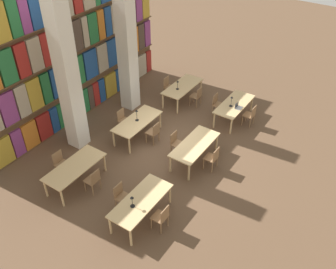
{
  "coord_description": "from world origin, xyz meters",
  "views": [
    {
      "loc": [
        -8.97,
        -6.15,
        8.85
      ],
      "look_at": [
        0.0,
        -0.13,
        0.67
      ],
      "focal_mm": 40.0,
      "sensor_mm": 36.0,
      "label": 1
    }
  ],
  "objects_px": {
    "reading_table_5": "(183,87)",
    "chair_10": "(197,96)",
    "pillar_center": "(126,40)",
    "desk_lamp_0": "(132,200)",
    "desk_lamp_2": "(137,113)",
    "chair_0": "(161,217)",
    "chair_3": "(176,143)",
    "reading_table_4": "(137,122)",
    "reading_table_0": "(141,202)",
    "chair_8": "(154,132)",
    "reading_table_2": "(234,105)",
    "chair_1": "(122,196)",
    "reading_table_1": "(195,146)",
    "pillar_left": "(67,72)",
    "laptop": "(238,107)",
    "chair_9": "(123,119)",
    "chair_6": "(93,180)",
    "desk_lamp_3": "(178,83)",
    "reading_table_3": "(75,168)",
    "chair_11": "(168,86)",
    "chair_2": "(213,158)",
    "chair_5": "(217,104)",
    "chair_7": "(61,163)"
  },
  "relations": [
    {
      "from": "chair_9",
      "to": "reading_table_5",
      "type": "relative_size",
      "value": 0.42
    },
    {
      "from": "chair_6",
      "to": "desk_lamp_3",
      "type": "relative_size",
      "value": 2.14
    },
    {
      "from": "chair_3",
      "to": "chair_6",
      "type": "height_order",
      "value": "same"
    },
    {
      "from": "chair_1",
      "to": "chair_10",
      "type": "height_order",
      "value": "same"
    },
    {
      "from": "chair_2",
      "to": "reading_table_4",
      "type": "bearing_deg",
      "value": 89.28
    },
    {
      "from": "chair_3",
      "to": "reading_table_4",
      "type": "height_order",
      "value": "chair_3"
    },
    {
      "from": "desk_lamp_0",
      "to": "chair_8",
      "type": "height_order",
      "value": "desk_lamp_0"
    },
    {
      "from": "reading_table_0",
      "to": "reading_table_5",
      "type": "height_order",
      "value": "same"
    },
    {
      "from": "pillar_center",
      "to": "reading_table_3",
      "type": "relative_size",
      "value": 2.83
    },
    {
      "from": "chair_2",
      "to": "chair_8",
      "type": "bearing_deg",
      "value": 88.17
    },
    {
      "from": "pillar_center",
      "to": "chair_11",
      "type": "relative_size",
      "value": 6.69
    },
    {
      "from": "reading_table_4",
      "to": "chair_11",
      "type": "bearing_deg",
      "value": 12.61
    },
    {
      "from": "pillar_center",
      "to": "reading_table_2",
      "type": "bearing_deg",
      "value": -69.47
    },
    {
      "from": "reading_table_1",
      "to": "chair_8",
      "type": "height_order",
      "value": "chair_8"
    },
    {
      "from": "pillar_left",
      "to": "pillar_center",
      "type": "xyz_separation_m",
      "value": [
        3.15,
        0.0,
        0.0
      ]
    },
    {
      "from": "chair_2",
      "to": "chair_9",
      "type": "xyz_separation_m",
      "value": [
        0.08,
        4.0,
        0.0
      ]
    },
    {
      "from": "chair_1",
      "to": "reading_table_1",
      "type": "xyz_separation_m",
      "value": [
        3.15,
        -0.71,
        0.18
      ]
    },
    {
      "from": "chair_0",
      "to": "chair_5",
      "type": "relative_size",
      "value": 1.0
    },
    {
      "from": "chair_5",
      "to": "pillar_left",
      "type": "bearing_deg",
      "value": -36.05
    },
    {
      "from": "chair_9",
      "to": "chair_3",
      "type": "bearing_deg",
      "value": 88.17
    },
    {
      "from": "pillar_left",
      "to": "reading_table_4",
      "type": "xyz_separation_m",
      "value": [
        1.57,
        -1.61,
        -2.33
      ]
    },
    {
      "from": "reading_table_0",
      "to": "reading_table_4",
      "type": "bearing_deg",
      "value": 39.07
    },
    {
      "from": "desk_lamp_0",
      "to": "desk_lamp_2",
      "type": "height_order",
      "value": "desk_lamp_2"
    },
    {
      "from": "pillar_center",
      "to": "chair_10",
      "type": "xyz_separation_m",
      "value": [
        1.6,
        -2.37,
        -2.51
      ]
    },
    {
      "from": "pillar_center",
      "to": "desk_lamp_2",
      "type": "height_order",
      "value": "pillar_center"
    },
    {
      "from": "laptop",
      "to": "chair_11",
      "type": "height_order",
      "value": "laptop"
    },
    {
      "from": "laptop",
      "to": "reading_table_1",
      "type": "bearing_deg",
      "value": 175.03
    },
    {
      "from": "chair_0",
      "to": "reading_table_5",
      "type": "distance_m",
      "value": 7.15
    },
    {
      "from": "laptop",
      "to": "chair_9",
      "type": "distance_m",
      "value": 4.57
    },
    {
      "from": "chair_2",
      "to": "desk_lamp_3",
      "type": "relative_size",
      "value": 2.14
    },
    {
      "from": "chair_0",
      "to": "chair_3",
      "type": "relative_size",
      "value": 1.0
    },
    {
      "from": "laptop",
      "to": "desk_lamp_3",
      "type": "xyz_separation_m",
      "value": [
        -0.11,
        2.79,
        0.24
      ]
    },
    {
      "from": "chair_8",
      "to": "reading_table_4",
      "type": "bearing_deg",
      "value": 93.08
    },
    {
      "from": "reading_table_0",
      "to": "desk_lamp_0",
      "type": "height_order",
      "value": "desk_lamp_0"
    },
    {
      "from": "reading_table_3",
      "to": "reading_table_4",
      "type": "distance_m",
      "value": 3.17
    },
    {
      "from": "chair_6",
      "to": "reading_table_5",
      "type": "height_order",
      "value": "chair_6"
    },
    {
      "from": "chair_1",
      "to": "chair_11",
      "type": "bearing_deg",
      "value": -158.24
    },
    {
      "from": "reading_table_2",
      "to": "chair_10",
      "type": "height_order",
      "value": "chair_10"
    },
    {
      "from": "chair_9",
      "to": "laptop",
      "type": "bearing_deg",
      "value": 129.43
    },
    {
      "from": "reading_table_5",
      "to": "chair_10",
      "type": "height_order",
      "value": "chair_10"
    },
    {
      "from": "reading_table_1",
      "to": "reading_table_4",
      "type": "relative_size",
      "value": 1.0
    },
    {
      "from": "chair_9",
      "to": "chair_1",
      "type": "bearing_deg",
      "value": 38.64
    },
    {
      "from": "pillar_center",
      "to": "desk_lamp_0",
      "type": "xyz_separation_m",
      "value": [
        -5.05,
        -4.12,
        -1.99
      ]
    },
    {
      "from": "reading_table_2",
      "to": "reading_table_5",
      "type": "height_order",
      "value": "same"
    },
    {
      "from": "pillar_left",
      "to": "laptop",
      "type": "bearing_deg",
      "value": -44.31
    },
    {
      "from": "laptop",
      "to": "chair_7",
      "type": "xyz_separation_m",
      "value": [
        -6.06,
        3.64,
        -0.29
      ]
    },
    {
      "from": "laptop",
      "to": "reading_table_4",
      "type": "distance_m",
      "value": 4.05
    },
    {
      "from": "pillar_center",
      "to": "reading_table_3",
      "type": "height_order",
      "value": "pillar_center"
    },
    {
      "from": "chair_9",
      "to": "chair_6",
      "type": "bearing_deg",
      "value": 23.2
    },
    {
      "from": "desk_lamp_0",
      "to": "desk_lamp_3",
      "type": "bearing_deg",
      "value": 21.76
    }
  ]
}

